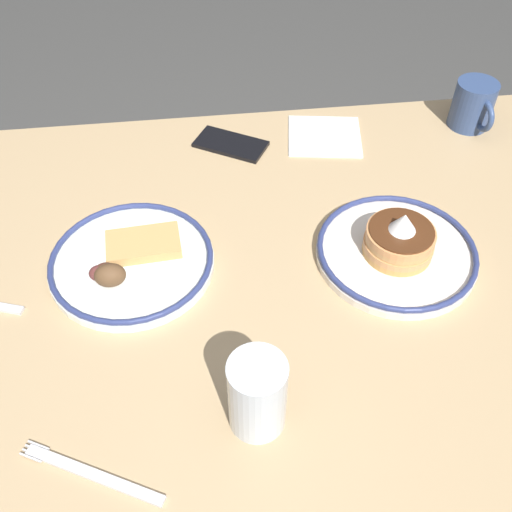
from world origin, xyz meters
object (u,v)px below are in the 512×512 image
Objects in this scene: plate_near_main at (131,261)px; cell_phone at (231,144)px; plate_center_pancakes at (397,248)px; paper_napkin at (324,136)px; coffee_mug at (474,105)px; drinking_glass at (257,397)px; fork_near at (91,474)px.

plate_near_main is 1.90× the size of cell_phone.
paper_napkin is (0.05, -0.35, -0.02)m from plate_center_pancakes.
plate_center_pancakes is 2.28× the size of coffee_mug.
drinking_glass is at bearing 49.54° from coffee_mug.
paper_napkin is at bearing -109.48° from drinking_glass.
coffee_mug is 0.51m from cell_phone.
cell_phone is at bearing -54.32° from plate_center_pancakes.
drinking_glass is at bearing -166.69° from fork_near.
plate_center_pancakes is 0.38m from drinking_glass.
cell_phone is (-0.19, -0.31, -0.01)m from plate_near_main.
drinking_glass is at bearing 120.07° from plate_near_main.
coffee_mug is 0.82m from drinking_glass.
paper_napkin is 0.80m from fork_near.
coffee_mug is (-0.71, -0.32, 0.04)m from plate_near_main.
plate_near_main is at bearing 88.62° from cell_phone.
plate_near_main is 1.82× the size of paper_napkin.
paper_napkin is 0.80× the size of fork_near.
coffee_mug is 0.64× the size of fork_near.
coffee_mug reaches higher than plate_near_main.
cell_phone is 0.71m from fork_near.
drinking_glass reaches higher than cell_phone.
plate_center_pancakes is 0.44m from coffee_mug.
plate_near_main is at bearing 39.19° from paper_napkin.
plate_center_pancakes reaches higher than paper_napkin.
drinking_glass is (0.53, 0.62, 0.01)m from coffee_mug.
fork_near is (0.49, 0.32, -0.02)m from plate_center_pancakes.
plate_center_pancakes and coffee_mug have the same top height.
coffee_mug is 0.95× the size of drinking_glass.
coffee_mug is at bearing -126.35° from plate_center_pancakes.
coffee_mug reaches higher than paper_napkin.
fork_near is at bearing 82.74° from plate_near_main.
fork_near reaches higher than paper_napkin.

